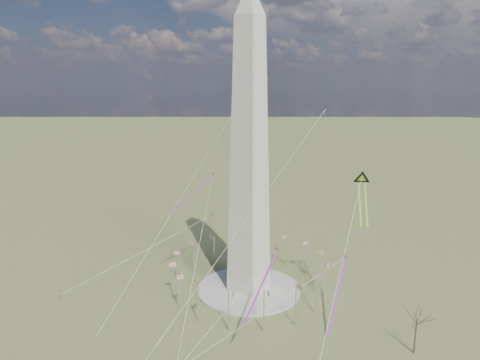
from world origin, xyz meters
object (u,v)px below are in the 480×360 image
Objects in this scene: person_west at (60,297)px; tree_near at (417,317)px; kite_delta_black at (362,182)px; washington_monument at (249,155)px.

tree_near is at bearing -119.12° from person_west.
kite_delta_black is at bearing -106.13° from person_west.
person_west is (-47.00, -42.88, -47.20)m from washington_monument.
tree_near is at bearing 120.54° from kite_delta_black.
washington_monument is at bearing 177.00° from tree_near.
person_west is at bearing 7.90° from kite_delta_black.
washington_monument is 36.41m from kite_delta_black.
washington_monument is at bearing -6.90° from kite_delta_black.
washington_monument is 6.16× the size of kite_delta_black.
tree_near is 40.87m from kite_delta_black.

